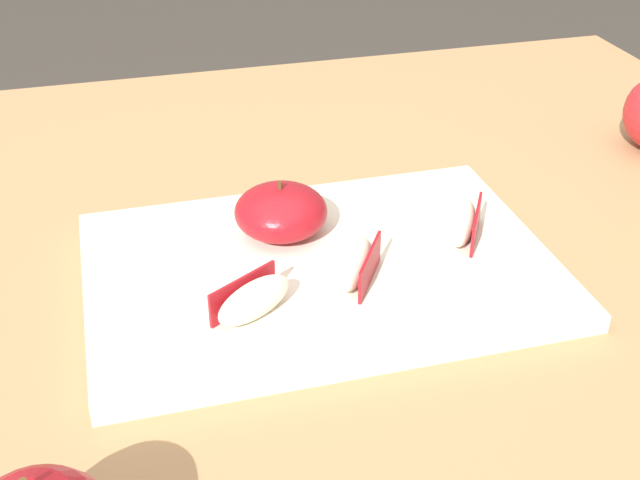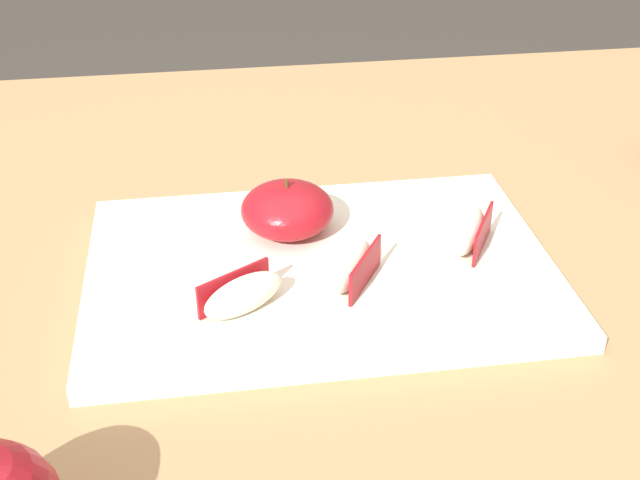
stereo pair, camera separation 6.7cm
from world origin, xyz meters
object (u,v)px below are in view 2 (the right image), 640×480
(apple_half_skin_up, at_px, (287,209))
(apple_wedge_near_knife, at_px, (242,294))
(cutting_board, at_px, (320,269))
(apple_wedge_left, at_px, (470,231))
(apple_wedge_front, at_px, (352,266))

(apple_half_skin_up, distance_m, apple_wedge_near_knife, 0.12)
(cutting_board, xyz_separation_m, apple_wedge_left, (0.13, 0.00, 0.02))
(apple_wedge_front, bearing_deg, apple_wedge_near_knife, -163.88)
(apple_half_skin_up, height_order, apple_wedge_near_knife, apple_half_skin_up)
(cutting_board, distance_m, apple_wedge_front, 0.05)
(cutting_board, distance_m, apple_half_skin_up, 0.06)
(apple_wedge_near_knife, xyz_separation_m, apple_wedge_left, (0.19, 0.06, 0.00))
(cutting_board, xyz_separation_m, apple_half_skin_up, (-0.02, 0.05, 0.03))
(apple_wedge_front, xyz_separation_m, apple_wedge_near_knife, (-0.09, -0.03, 0.00))
(apple_half_skin_up, distance_m, apple_wedge_left, 0.15)
(cutting_board, height_order, apple_wedge_near_knife, apple_wedge_near_knife)
(cutting_board, relative_size, apple_half_skin_up, 4.76)
(cutting_board, relative_size, apple_wedge_front, 5.48)
(cutting_board, bearing_deg, apple_wedge_left, 1.93)
(apple_half_skin_up, xyz_separation_m, apple_wedge_near_knife, (-0.05, -0.11, -0.01))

